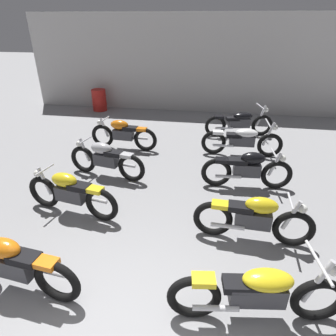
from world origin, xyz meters
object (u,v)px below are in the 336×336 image
motorcycle_left_row_1 (70,192)px  motorcycle_right_row_0 (258,292)px  motorcycle_left_row_0 (13,264)px  motorcycle_right_row_4 (240,122)px  motorcycle_right_row_3 (242,140)px  motorcycle_left_row_2 (106,159)px  oil_drum (99,100)px  motorcycle_right_row_1 (254,218)px  motorcycle_left_row_3 (123,134)px  motorcycle_right_row_2 (247,169)px

motorcycle_left_row_1 → motorcycle_right_row_0: bearing=-27.9°
motorcycle_left_row_0 → motorcycle_right_row_4: motorcycle_right_row_4 is taller
motorcycle_right_row_3 → motorcycle_right_row_4: size_ratio=1.01×
motorcycle_left_row_1 → motorcycle_right_row_4: 5.85m
motorcycle_left_row_2 → motorcycle_left_row_1: bearing=-95.0°
motorcycle_right_row_3 → oil_drum: 6.52m
motorcycle_left_row_2 → motorcycle_right_row_1: (3.19, -1.75, 0.00)m
motorcycle_left_row_1 → motorcycle_right_row_4: bearing=55.1°
motorcycle_left_row_3 → motorcycle_right_row_2: 3.70m
motorcycle_right_row_3 → motorcycle_right_row_2: bearing=-89.9°
motorcycle_right_row_3 → oil_drum: size_ratio=2.56×
motorcycle_left_row_1 → motorcycle_right_row_1: 3.33m
motorcycle_left_row_1 → motorcycle_left_row_2: size_ratio=1.00×
motorcycle_left_row_3 → motorcycle_right_row_1: (3.29, -3.42, 0.00)m
motorcycle_right_row_0 → motorcycle_right_row_3: size_ratio=1.00×
motorcycle_left_row_0 → oil_drum: motorcycle_left_row_0 is taller
motorcycle_left_row_3 → motorcycle_right_row_2: bearing=-26.4°
motorcycle_left_row_2 → motorcycle_right_row_2: same height
motorcycle_left_row_0 → motorcycle_left_row_1: size_ratio=1.01×
motorcycle_left_row_0 → motorcycle_right_row_2: 4.69m
motorcycle_left_row_1 → motorcycle_left_row_2: same height
motorcycle_right_row_1 → motorcycle_right_row_2: bearing=89.2°
motorcycle_right_row_2 → motorcycle_right_row_3: motorcycle_right_row_3 is taller
motorcycle_right_row_0 → motorcycle_left_row_1: bearing=152.1°
motorcycle_right_row_2 → motorcycle_left_row_1: bearing=-155.3°
motorcycle_right_row_1 → oil_drum: size_ratio=2.32×
motorcycle_right_row_0 → oil_drum: bearing=122.0°
motorcycle_left_row_0 → motorcycle_left_row_1: same height
motorcycle_left_row_0 → motorcycle_right_row_2: same height
motorcycle_left_row_3 → motorcycle_left_row_0: bearing=-89.6°
motorcycle_left_row_0 → motorcycle_right_row_2: size_ratio=1.00×
motorcycle_left_row_2 → motorcycle_left_row_3: bearing=93.5°
motorcycle_left_row_0 → motorcycle_left_row_1: (-0.07, 1.80, 0.00)m
motorcycle_left_row_1 → motorcycle_right_row_1: (3.32, -0.23, 0.00)m
motorcycle_right_row_2 → motorcycle_left_row_0: bearing=-134.4°
motorcycle_right_row_4 → motorcycle_right_row_2: bearing=-89.9°
motorcycle_left_row_2 → motorcycle_left_row_3: (-0.10, 1.67, 0.00)m
motorcycle_left_row_1 → motorcycle_right_row_0: size_ratio=0.90×
motorcycle_left_row_0 → oil_drum: size_ratio=2.32×
motorcycle_left_row_0 → motorcycle_left_row_3: same height
motorcycle_right_row_1 → motorcycle_right_row_4: 5.03m
motorcycle_left_row_2 → motorcycle_right_row_2: size_ratio=0.99×
motorcycle_right_row_1 → motorcycle_left_row_3: bearing=133.9°
motorcycle_right_row_0 → motorcycle_right_row_1: motorcycle_right_row_0 is taller
motorcycle_left_row_2 → motorcycle_right_row_2: 3.22m
motorcycle_right_row_2 → oil_drum: (-5.46, 5.30, -0.03)m
motorcycle_left_row_2 → oil_drum: bearing=112.9°
motorcycle_left_row_0 → motorcycle_left_row_2: same height
oil_drum → motorcycle_right_row_0: bearing=-58.0°
motorcycle_left_row_1 → motorcycle_left_row_2: (0.13, 1.52, 0.00)m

